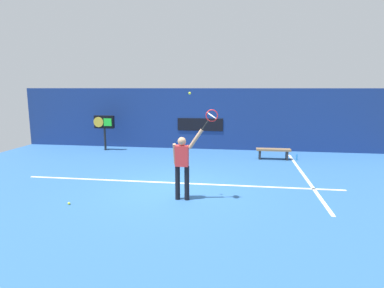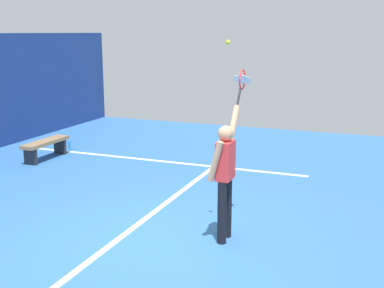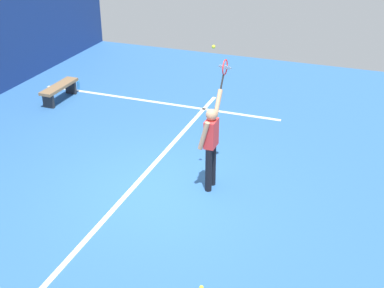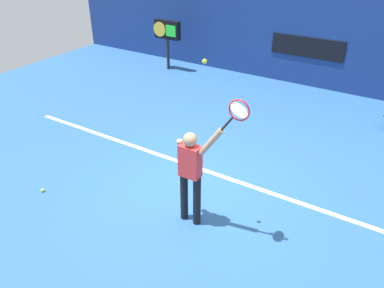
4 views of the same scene
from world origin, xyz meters
TOP-DOWN VIEW (x-y plane):
  - ground_plane at (0.00, 0.00)m, footprint 18.00×18.00m
  - back_wall at (0.00, 6.51)m, footprint 18.00×0.20m
  - sponsor_banner_center at (0.00, 6.39)m, footprint 2.20×0.03m
  - court_baseline at (0.00, 0.59)m, footprint 10.00×0.10m
  - court_sideline at (4.09, 2.00)m, footprint 0.10×7.00m
  - tennis_player at (0.41, -0.84)m, footprint 0.81×0.31m
  - tennis_racket at (1.16, -0.85)m, footprint 0.48×0.27m
  - tennis_ball at (0.60, -0.79)m, footprint 0.07×0.07m
  - scoreboard_clock at (-4.45, 5.42)m, footprint 0.96×0.20m
  - court_bench at (3.30, 4.54)m, footprint 1.40×0.36m
  - water_bottle at (4.25, 4.54)m, footprint 0.07×0.07m
  - spare_ball at (-2.39, -1.65)m, footprint 0.07×0.07m

SIDE VIEW (x-z plane):
  - ground_plane at x=0.00m, z-range 0.00..0.00m
  - court_baseline at x=0.00m, z-range 0.00..0.01m
  - court_sideline at x=4.09m, z-range 0.00..0.01m
  - spare_ball at x=-2.39m, z-range 0.00..0.07m
  - water_bottle at x=4.25m, z-range 0.00..0.24m
  - court_bench at x=3.30m, z-range 0.11..0.56m
  - tennis_player at x=0.41m, z-range 0.05..1.97m
  - sponsor_banner_center at x=0.00m, z-range 0.89..1.49m
  - scoreboard_clock at x=-4.45m, z-range 0.46..2.11m
  - back_wall at x=0.00m, z-range 0.00..2.92m
  - tennis_racket at x=1.16m, z-range 1.93..2.53m
  - tennis_ball at x=0.60m, z-range 2.78..2.85m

